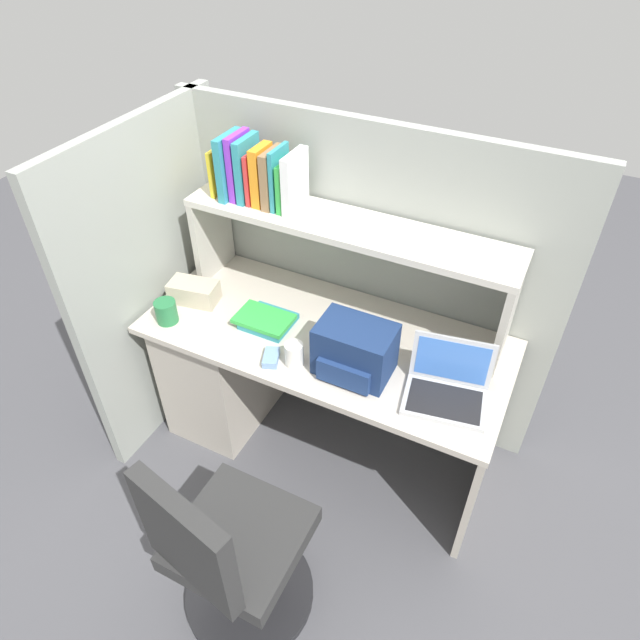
{
  "coord_description": "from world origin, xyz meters",
  "views": [
    {
      "loc": [
        0.79,
        -1.64,
        2.35
      ],
      "look_at": [
        0.0,
        -0.05,
        0.85
      ],
      "focal_mm": 31.47,
      "sensor_mm": 36.0,
      "label": 1
    }
  ],
  "objects_px": {
    "office_chair": "(231,557)",
    "tissue_box": "(194,292)",
    "backpack": "(354,351)",
    "computer_mouse": "(271,358)",
    "laptop": "(447,386)",
    "snack_canister": "(166,312)",
    "paper_cup": "(294,354)"
  },
  "relations": [
    {
      "from": "laptop",
      "to": "tissue_box",
      "type": "distance_m",
      "value": 1.22
    },
    {
      "from": "laptop",
      "to": "snack_canister",
      "type": "xyz_separation_m",
      "value": [
        -1.24,
        -0.12,
        0.0
      ]
    },
    {
      "from": "paper_cup",
      "to": "backpack",
      "type": "bearing_deg",
      "value": 17.97
    },
    {
      "from": "laptop",
      "to": "paper_cup",
      "type": "distance_m",
      "value": 0.62
    },
    {
      "from": "office_chair",
      "to": "tissue_box",
      "type": "bearing_deg",
      "value": -37.65
    },
    {
      "from": "paper_cup",
      "to": "office_chair",
      "type": "xyz_separation_m",
      "value": [
        0.1,
        -0.68,
        -0.39
      ]
    },
    {
      "from": "tissue_box",
      "to": "laptop",
      "type": "bearing_deg",
      "value": -12.81
    },
    {
      "from": "computer_mouse",
      "to": "office_chair",
      "type": "xyz_separation_m",
      "value": [
        0.19,
        -0.65,
        -0.35
      ]
    },
    {
      "from": "laptop",
      "to": "backpack",
      "type": "relative_size",
      "value": 1.16
    },
    {
      "from": "computer_mouse",
      "to": "backpack",
      "type": "bearing_deg",
      "value": -4.02
    },
    {
      "from": "computer_mouse",
      "to": "snack_canister",
      "type": "relative_size",
      "value": 0.99
    },
    {
      "from": "paper_cup",
      "to": "office_chair",
      "type": "distance_m",
      "value": 0.79
    },
    {
      "from": "computer_mouse",
      "to": "tissue_box",
      "type": "bearing_deg",
      "value": 138.87
    },
    {
      "from": "backpack",
      "to": "computer_mouse",
      "type": "relative_size",
      "value": 2.88
    },
    {
      "from": "paper_cup",
      "to": "snack_canister",
      "type": "xyz_separation_m",
      "value": [
        -0.64,
        -0.01,
        -0.0
      ]
    },
    {
      "from": "laptop",
      "to": "computer_mouse",
      "type": "bearing_deg",
      "value": -168.96
    },
    {
      "from": "snack_canister",
      "to": "office_chair",
      "type": "xyz_separation_m",
      "value": [
        0.73,
        -0.67,
        -0.39
      ]
    },
    {
      "from": "backpack",
      "to": "office_chair",
      "type": "height_order",
      "value": "backpack"
    },
    {
      "from": "backpack",
      "to": "snack_canister",
      "type": "bearing_deg",
      "value": -174.33
    },
    {
      "from": "backpack",
      "to": "tissue_box",
      "type": "relative_size",
      "value": 1.36
    },
    {
      "from": "computer_mouse",
      "to": "office_chair",
      "type": "relative_size",
      "value": 0.11
    },
    {
      "from": "paper_cup",
      "to": "tissue_box",
      "type": "xyz_separation_m",
      "value": [
        -0.62,
        0.16,
        -0.0
      ]
    },
    {
      "from": "laptop",
      "to": "snack_canister",
      "type": "distance_m",
      "value": 1.25
    },
    {
      "from": "paper_cup",
      "to": "snack_canister",
      "type": "distance_m",
      "value": 0.64
    },
    {
      "from": "laptop",
      "to": "office_chair",
      "type": "relative_size",
      "value": 0.37
    },
    {
      "from": "office_chair",
      "to": "snack_canister",
      "type": "bearing_deg",
      "value": -30.18
    },
    {
      "from": "backpack",
      "to": "computer_mouse",
      "type": "height_order",
      "value": "backpack"
    },
    {
      "from": "backpack",
      "to": "paper_cup",
      "type": "bearing_deg",
      "value": -162.03
    },
    {
      "from": "laptop",
      "to": "snack_canister",
      "type": "relative_size",
      "value": 3.32
    },
    {
      "from": "paper_cup",
      "to": "snack_canister",
      "type": "height_order",
      "value": "paper_cup"
    },
    {
      "from": "paper_cup",
      "to": "tissue_box",
      "type": "relative_size",
      "value": 0.48
    },
    {
      "from": "laptop",
      "to": "tissue_box",
      "type": "relative_size",
      "value": 1.58
    }
  ]
}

